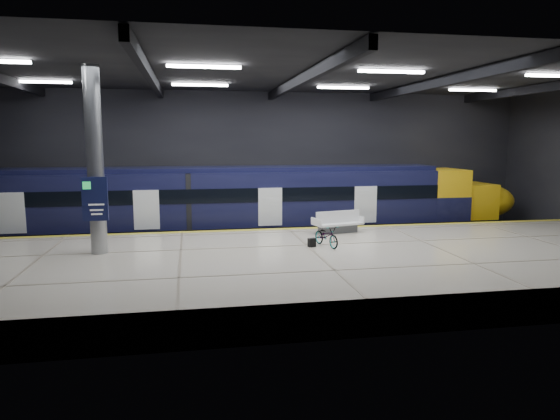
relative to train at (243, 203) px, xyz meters
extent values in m
plane|color=black|center=(1.87, -5.50, -2.06)|extent=(30.00, 30.00, 0.00)
cube|color=black|center=(1.87, 2.50, 1.94)|extent=(30.00, 0.10, 8.00)
cube|color=black|center=(1.87, -13.50, 1.94)|extent=(30.00, 0.10, 8.00)
cube|color=black|center=(1.87, -5.50, 5.94)|extent=(30.00, 16.00, 0.10)
cube|color=black|center=(-4.13, -5.50, 5.69)|extent=(0.25, 16.00, 0.40)
cube|color=black|center=(1.87, -5.50, 5.69)|extent=(0.25, 16.00, 0.40)
cube|color=black|center=(7.87, -5.50, 5.69)|extent=(0.25, 16.00, 0.40)
cube|color=white|center=(-2.13, -7.50, 5.82)|extent=(2.60, 0.18, 0.10)
cube|color=white|center=(4.87, -7.50, 5.82)|extent=(2.60, 0.18, 0.10)
cube|color=white|center=(11.87, -7.50, 5.82)|extent=(2.60, 0.18, 0.10)
cube|color=white|center=(-9.13, -1.50, 5.82)|extent=(2.60, 0.18, 0.10)
cube|color=white|center=(-2.13, -1.50, 5.82)|extent=(2.60, 0.18, 0.10)
cube|color=white|center=(4.87, -1.50, 5.82)|extent=(2.60, 0.18, 0.10)
cube|color=white|center=(11.87, -1.50, 5.82)|extent=(2.60, 0.18, 0.10)
cube|color=beige|center=(1.87, -8.00, -1.51)|extent=(30.00, 11.00, 1.10)
cube|color=gold|center=(1.87, -2.75, -0.95)|extent=(30.00, 0.40, 0.01)
cube|color=gray|center=(1.87, -0.72, -1.98)|extent=(30.00, 0.08, 0.16)
cube|color=gray|center=(1.87, 0.72, -1.98)|extent=(30.00, 0.08, 0.16)
cube|color=black|center=(-1.80, 0.00, -1.51)|extent=(24.00, 2.58, 0.80)
cube|color=black|center=(-1.80, 0.00, 0.27)|extent=(24.00, 2.80, 2.75)
cube|color=black|center=(-1.80, 0.00, 1.76)|extent=(24.00, 2.30, 0.24)
cube|color=black|center=(-1.80, -1.41, 0.54)|extent=(24.00, 0.04, 0.70)
cube|color=white|center=(1.20, -1.41, -0.06)|extent=(1.20, 0.05, 1.90)
cube|color=yellow|center=(11.20, 0.00, 0.27)|extent=(2.00, 2.80, 2.75)
ellipsoid|color=yellow|center=(13.80, 0.00, -0.21)|extent=(3.60, 2.52, 1.90)
cube|color=black|center=(11.50, 0.00, 0.44)|extent=(1.60, 2.38, 0.80)
cube|color=#595B60|center=(3.90, -4.10, -0.79)|extent=(1.85, 0.92, 0.33)
cube|color=white|center=(3.90, -4.10, -0.54)|extent=(2.36, 1.40, 0.09)
cube|color=white|center=(3.90, -4.10, -0.23)|extent=(2.18, 0.56, 0.55)
cube|color=white|center=(2.82, -4.34, -0.41)|extent=(0.27, 0.93, 0.33)
cube|color=white|center=(4.99, -3.87, -0.41)|extent=(0.27, 0.93, 0.33)
imported|color=#99999E|center=(2.59, -6.89, -0.53)|extent=(1.02, 1.72, 0.85)
cube|color=black|center=(1.99, -6.89, -0.78)|extent=(0.34, 0.27, 0.35)
cylinder|color=#9EA0A5|center=(-6.13, -6.50, 2.49)|extent=(0.60, 0.60, 6.90)
cube|color=#10143B|center=(-6.13, -6.92, 1.14)|extent=(0.90, 0.12, 1.60)
camera|label=1|loc=(-2.74, -25.78, 3.27)|focal=32.00mm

